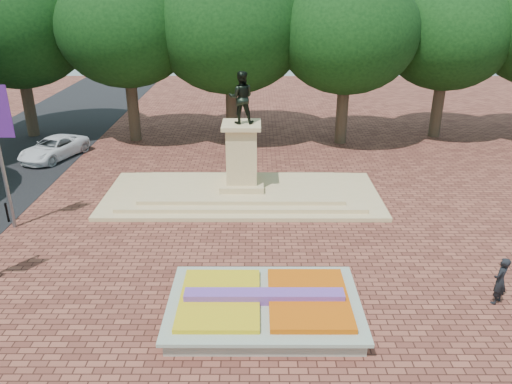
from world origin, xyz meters
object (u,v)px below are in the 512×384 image
Objects in this scene: monument at (242,181)px; van at (54,148)px; flower_bed at (265,306)px; pedestrian at (500,281)px.

monument reaches higher than van.
flower_bed is at bearing -30.38° from van.
van reaches higher than flower_bed.
pedestrian is (21.00, -15.44, 0.21)m from van.
van is 2.74× the size of pedestrian.
flower_bed is 8.02m from pedestrian.
monument is 2.94× the size of van.
pedestrian is at bearing -15.54° from van.
flower_bed is at bearing -84.13° from monument.
van is (-12.00, 6.19, -0.22)m from monument.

